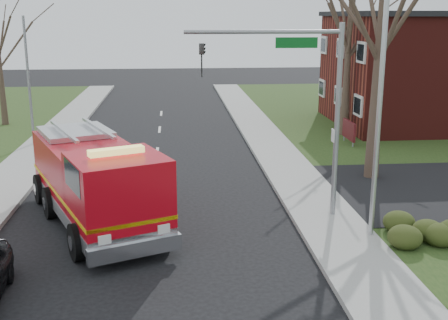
{
  "coord_description": "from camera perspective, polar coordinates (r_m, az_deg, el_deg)",
  "views": [
    {
      "loc": [
        0.93,
        -17.0,
        7.04
      ],
      "look_at": [
        2.68,
        2.34,
        2.0
      ],
      "focal_mm": 45.0,
      "sensor_mm": 36.0,
      "label": 1
    }
  ],
  "objects": [
    {
      "name": "ground",
      "position": [
        18.42,
        -7.75,
        -8.06
      ],
      "size": [
        120.0,
        120.0,
        0.0
      ],
      "primitive_type": "plane",
      "color": "black",
      "rests_on": "ground"
    },
    {
      "name": "utility_pole_far",
      "position": [
        32.14,
        -19.21,
        7.42
      ],
      "size": [
        0.14,
        0.14,
        7.0
      ],
      "primitive_type": "cylinder",
      "color": "gray",
      "rests_on": "ground"
    },
    {
      "name": "bare_tree_near",
      "position": [
        24.55,
        15.81,
        14.89
      ],
      "size": [
        6.0,
        6.0,
        12.0
      ],
      "color": "#3E3125",
      "rests_on": "ground"
    },
    {
      "name": "streetlight_pole",
      "position": [
        17.8,
        15.39,
        5.99
      ],
      "size": [
        1.48,
        0.16,
        8.4
      ],
      "color": "#B7BABF",
      "rests_on": "ground"
    },
    {
      "name": "health_center_sign",
      "position": [
        31.62,
        12.58,
        2.96
      ],
      "size": [
        0.12,
        2.0,
        1.4
      ],
      "color": "#541319",
      "rests_on": "ground"
    },
    {
      "name": "bare_tree_far",
      "position": [
        33.55,
        12.64,
        13.26
      ],
      "size": [
        5.25,
        5.25,
        10.5
      ],
      "color": "#3E3125",
      "rests_on": "ground"
    },
    {
      "name": "hedge_corner",
      "position": [
        19.05,
        20.38,
        -6.23
      ],
      "size": [
        2.8,
        2.0,
        0.9
      ],
      "primitive_type": "ellipsoid",
      "color": "#2D3C15",
      "rests_on": "lawn_right"
    },
    {
      "name": "traffic_signal_mast",
      "position": [
        19.13,
        7.86,
        7.41
      ],
      "size": [
        5.29,
        0.18,
        6.8
      ],
      "color": "gray",
      "rests_on": "ground"
    },
    {
      "name": "sidewalk_right",
      "position": [
        19.11,
        11.3,
        -7.12
      ],
      "size": [
        2.4,
        80.0,
        0.15
      ],
      "primitive_type": "cube",
      "color": "gray",
      "rests_on": "ground"
    },
    {
      "name": "fire_engine",
      "position": [
        19.61,
        -12.84,
        -2.34
      ],
      "size": [
        5.6,
        8.46,
        3.24
      ],
      "rotation": [
        0.0,
        0.0,
        0.39
      ],
      "color": "#B60815",
      "rests_on": "ground"
    }
  ]
}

